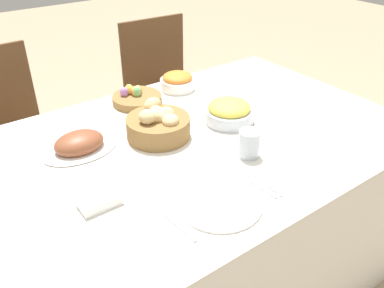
% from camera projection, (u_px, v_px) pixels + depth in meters
% --- Properties ---
extents(ground_plane, '(12.00, 12.00, 0.00)m').
position_uv_depth(ground_plane, '(185.00, 283.00, 1.92)').
color(ground_plane, tan).
extents(dining_table, '(1.76, 1.08, 0.78)m').
position_uv_depth(dining_table, '(185.00, 221.00, 1.71)').
color(dining_table, white).
rests_on(dining_table, ground).
extents(chair_far_right, '(0.44, 0.44, 0.96)m').
position_uv_depth(chair_far_right, '(164.00, 96.00, 2.51)').
color(chair_far_right, brown).
rests_on(chair_far_right, ground).
extents(chair_far_left, '(0.43, 0.43, 0.96)m').
position_uv_depth(chair_far_left, '(8.00, 141.00, 2.04)').
color(chair_far_left, brown).
rests_on(chair_far_left, ground).
extents(bread_basket, '(0.24, 0.24, 0.13)m').
position_uv_depth(bread_basket, '(158.00, 124.00, 1.52)').
color(bread_basket, olive).
rests_on(bread_basket, dining_table).
extents(egg_basket, '(0.22, 0.22, 0.08)m').
position_uv_depth(egg_basket, '(136.00, 98.00, 1.79)').
color(egg_basket, olive).
rests_on(egg_basket, dining_table).
extents(ham_platter, '(0.28, 0.19, 0.08)m').
position_uv_depth(ham_platter, '(79.00, 144.00, 1.45)').
color(ham_platter, white).
rests_on(ham_platter, dining_table).
extents(carrot_bowl, '(0.16, 0.16, 0.08)m').
position_uv_depth(carrot_bowl, '(177.00, 81.00, 1.91)').
color(carrot_bowl, white).
rests_on(carrot_bowl, dining_table).
extents(pineapple_bowl, '(0.20, 0.20, 0.09)m').
position_uv_depth(pineapple_bowl, '(229.00, 112.00, 1.63)').
color(pineapple_bowl, silver).
rests_on(pineapple_bowl, dining_table).
extents(dinner_plate, '(0.25, 0.25, 0.01)m').
position_uv_depth(dinner_plate, '(219.00, 203.00, 1.20)').
color(dinner_plate, white).
rests_on(dinner_plate, dining_table).
extents(fork, '(0.02, 0.17, 0.00)m').
position_uv_depth(fork, '(177.00, 225.00, 1.13)').
color(fork, '#B7B7BC').
rests_on(fork, dining_table).
extents(knife, '(0.02, 0.17, 0.00)m').
position_uv_depth(knife, '(257.00, 185.00, 1.28)').
color(knife, '#B7B7BC').
rests_on(knife, dining_table).
extents(spoon, '(0.02, 0.17, 0.00)m').
position_uv_depth(spoon, '(263.00, 182.00, 1.30)').
color(spoon, '#B7B7BC').
rests_on(spoon, dining_table).
extents(drinking_cup, '(0.08, 0.08, 0.10)m').
position_uv_depth(drinking_cup, '(249.00, 144.00, 1.41)').
color(drinking_cup, silver).
rests_on(drinking_cup, dining_table).
extents(butter_dish, '(0.12, 0.07, 0.03)m').
position_uv_depth(butter_dish, '(99.00, 201.00, 1.20)').
color(butter_dish, white).
rests_on(butter_dish, dining_table).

